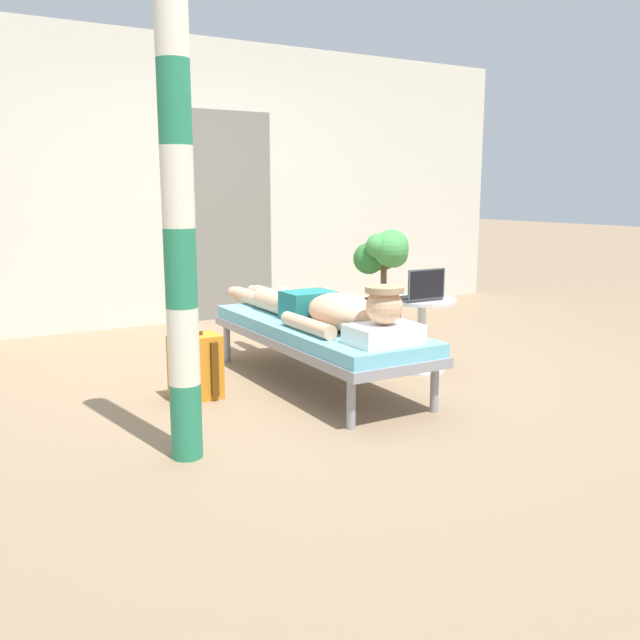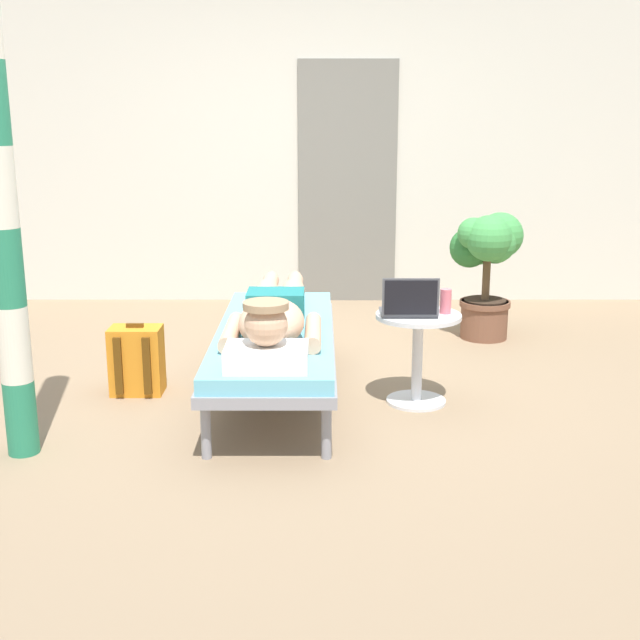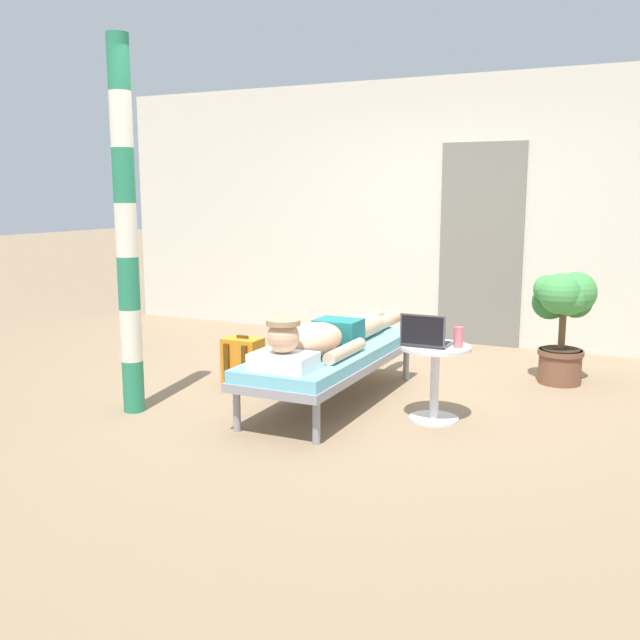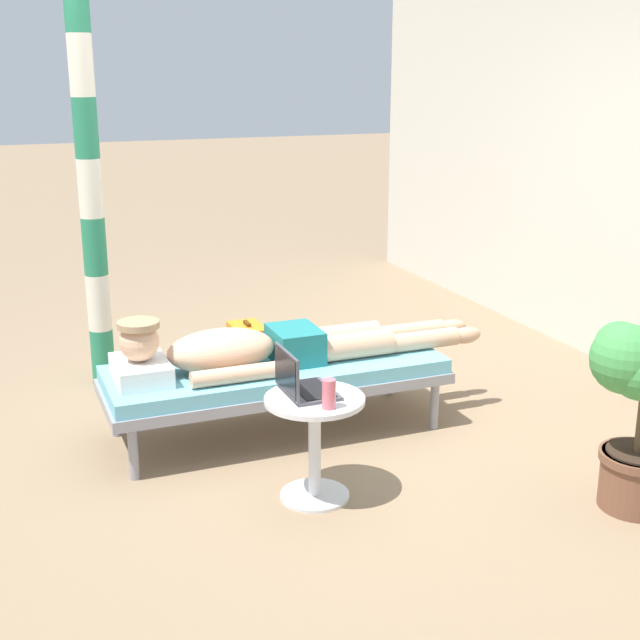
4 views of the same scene
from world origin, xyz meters
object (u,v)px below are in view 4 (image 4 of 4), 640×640
object	(u,v)px
side_table	(315,430)
drink_glass	(329,394)
lounge_chair	(276,375)
laptop	(300,383)
person_reclining	(261,348)
backpack	(248,355)
porch_post	(90,188)

from	to	relation	value
side_table	drink_glass	size ratio (longest dim) A/B	3.76
lounge_chair	side_table	distance (m)	0.81
laptop	lounge_chair	bearing A→B (deg)	169.88
person_reclining	side_table	size ratio (longest dim) A/B	4.15
lounge_chair	backpack	bearing A→B (deg)	173.80
side_table	laptop	world-z (taller)	laptop
drink_glass	lounge_chair	bearing A→B (deg)	175.77
person_reclining	laptop	bearing A→B (deg)	-3.89
person_reclining	laptop	world-z (taller)	laptop
lounge_chair	person_reclining	size ratio (longest dim) A/B	0.89
lounge_chair	side_table	world-z (taller)	side_table
side_table	laptop	distance (m)	0.24
backpack	porch_post	size ratio (longest dim) A/B	0.16
lounge_chair	laptop	xyz separation A→B (m)	(0.75, -0.13, 0.24)
lounge_chair	drink_glass	xyz separation A→B (m)	(0.96, -0.07, 0.25)
backpack	lounge_chair	bearing A→B (deg)	-6.20
side_table	porch_post	world-z (taller)	porch_post
side_table	backpack	size ratio (longest dim) A/B	1.23
lounge_chair	person_reclining	bearing A→B (deg)	-90.00
drink_glass	laptop	bearing A→B (deg)	-163.35
porch_post	side_table	bearing A→B (deg)	19.74
person_reclining	drink_glass	xyz separation A→B (m)	(0.96, 0.01, 0.07)
person_reclining	backpack	size ratio (longest dim) A/B	5.12
drink_glass	backpack	xyz separation A→B (m)	(-1.78, 0.16, -0.40)
side_table	backpack	distance (m)	1.65
person_reclining	side_table	xyz separation A→B (m)	(0.81, 0.00, -0.16)
laptop	backpack	size ratio (longest dim) A/B	0.73
person_reclining	porch_post	bearing A→B (deg)	-148.94
lounge_chair	side_table	bearing A→B (deg)	-5.82
lounge_chair	laptop	bearing A→B (deg)	-10.12
lounge_chair	porch_post	size ratio (longest dim) A/B	0.75
person_reclining	laptop	distance (m)	0.75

